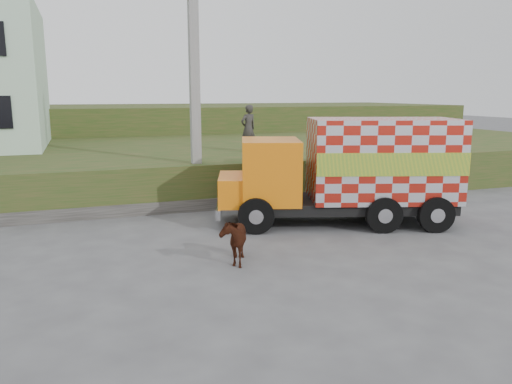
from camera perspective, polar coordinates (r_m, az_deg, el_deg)
name	(u,v)px	position (r m, az deg, el deg)	size (l,w,h in m)	color
ground	(275,242)	(12.97, 2.17, -5.72)	(120.00, 120.00, 0.00)	#474749
embankment	(192,163)	(22.23, -7.31, 3.28)	(40.00, 12.00, 1.50)	#244517
embankment_far	(153,129)	(33.93, -11.65, 7.12)	(40.00, 12.00, 3.00)	#244517
retaining_strip	(170,206)	(16.35, -9.83, -1.60)	(16.00, 0.50, 0.40)	#595651
utility_pole	(195,84)	(16.53, -7.03, 12.15)	(1.20, 0.30, 8.00)	gray
cargo_truck	(350,170)	(14.77, 10.72, 2.46)	(7.22, 4.14, 3.07)	black
cow	(233,239)	(11.33, -2.63, -5.36)	(0.59, 1.30, 1.10)	black
pedestrian	(248,128)	(19.87, -0.89, 7.29)	(0.67, 0.44, 1.85)	#2B2826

